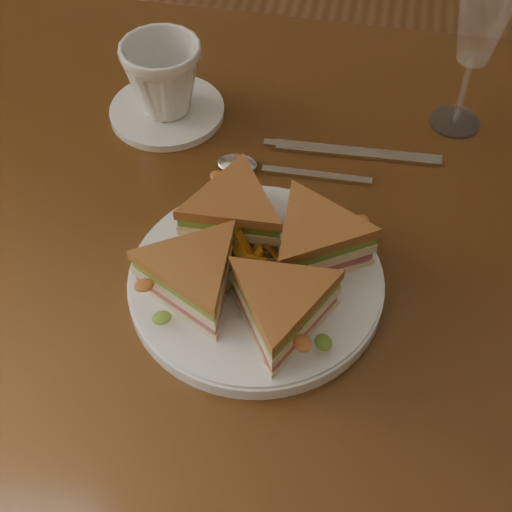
% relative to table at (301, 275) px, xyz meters
% --- Properties ---
extents(ground, '(6.00, 6.00, 0.00)m').
position_rel_table_xyz_m(ground, '(0.00, 0.00, -0.65)').
color(ground, brown).
rests_on(ground, ground).
extents(table, '(1.20, 0.80, 0.75)m').
position_rel_table_xyz_m(table, '(0.00, 0.00, 0.00)').
color(table, '#391F0D').
rests_on(table, ground).
extents(plate, '(0.26, 0.26, 0.02)m').
position_rel_table_xyz_m(plate, '(-0.04, -0.10, 0.11)').
color(plate, white).
rests_on(plate, table).
extents(sandwich_wedges, '(0.28, 0.28, 0.06)m').
position_rel_table_xyz_m(sandwich_wedges, '(-0.04, -0.10, 0.14)').
color(sandwich_wedges, '#F9E3B8').
rests_on(sandwich_wedges, plate).
extents(crisps_mound, '(0.09, 0.09, 0.05)m').
position_rel_table_xyz_m(crisps_mound, '(-0.04, -0.10, 0.14)').
color(crisps_mound, '#B76A17').
rests_on(crisps_mound, plate).
extents(spoon, '(0.18, 0.03, 0.01)m').
position_rel_table_xyz_m(spoon, '(-0.07, 0.07, 0.10)').
color(spoon, silver).
rests_on(spoon, table).
extents(knife, '(0.22, 0.02, 0.00)m').
position_rel_table_xyz_m(knife, '(0.03, 0.12, 0.10)').
color(knife, silver).
rests_on(knife, table).
extents(wine_glass, '(0.07, 0.07, 0.19)m').
position_rel_table_xyz_m(wine_glass, '(0.16, 0.20, 0.24)').
color(wine_glass, white).
rests_on(wine_glass, table).
extents(saucer, '(0.15, 0.15, 0.01)m').
position_rel_table_xyz_m(saucer, '(-0.20, 0.15, 0.10)').
color(saucer, white).
rests_on(saucer, table).
extents(coffee_cup, '(0.13, 0.13, 0.09)m').
position_rel_table_xyz_m(coffee_cup, '(-0.20, 0.15, 0.15)').
color(coffee_cup, white).
rests_on(coffee_cup, saucer).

